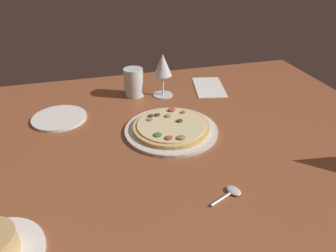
# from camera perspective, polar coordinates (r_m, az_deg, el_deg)

# --- Properties ---
(dining_table) EXTENTS (1.50, 1.10, 0.04)m
(dining_table) POSITION_cam_1_polar(r_m,az_deg,el_deg) (0.99, -0.59, -3.03)
(dining_table) COLOR brown
(dining_table) RESTS_ON ground
(pizza_main) EXTENTS (0.29, 0.29, 0.03)m
(pizza_main) POSITION_cam_1_polar(r_m,az_deg,el_deg) (1.00, 0.57, -0.39)
(pizza_main) COLOR silver
(pizza_main) RESTS_ON dining_table
(wine_glass_near) EXTENTS (0.08, 0.08, 0.16)m
(wine_glass_near) POSITION_cam_1_polar(r_m,az_deg,el_deg) (1.20, -0.95, 10.49)
(wine_glass_near) COLOR silver
(wine_glass_near) RESTS_ON dining_table
(water_glass) EXTENTS (0.07, 0.07, 0.11)m
(water_glass) POSITION_cam_1_polar(r_m,az_deg,el_deg) (1.23, -6.09, 7.38)
(water_glass) COLOR silver
(water_glass) RESTS_ON dining_table
(side_plate) EXTENTS (0.18, 0.18, 0.01)m
(side_plate) POSITION_cam_1_polar(r_m,az_deg,el_deg) (1.13, -18.77, 1.35)
(side_plate) COLOR white
(side_plate) RESTS_ON dining_table
(paper_menu) EXTENTS (0.15, 0.22, 0.00)m
(paper_menu) POSITION_cam_1_polar(r_m,az_deg,el_deg) (1.32, 7.30, 6.87)
(paper_menu) COLOR white
(paper_menu) RESTS_ON dining_table
(spoon) EXTENTS (0.09, 0.06, 0.01)m
(spoon) POSITION_cam_1_polar(r_m,az_deg,el_deg) (0.79, 11.12, -11.52)
(spoon) COLOR silver
(spoon) RESTS_ON dining_table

